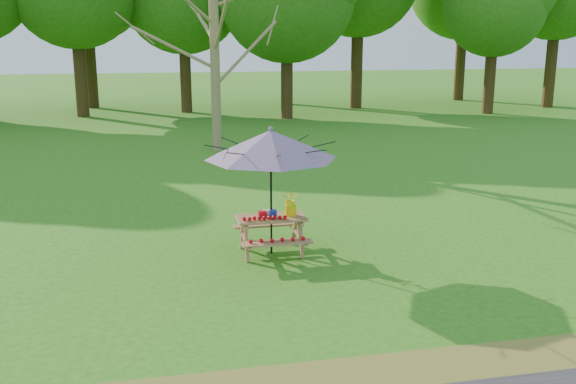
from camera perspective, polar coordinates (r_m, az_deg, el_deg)
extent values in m
cylinder|color=olive|center=(21.43, -6.50, 11.09)|extent=(0.45, 0.45, 5.59)
cube|color=#A06D48|center=(11.23, -1.50, -2.31)|extent=(1.20, 0.62, 0.04)
cube|color=#A06D48|center=(10.79, -0.95, -4.58)|extent=(1.20, 0.22, 0.04)
cube|color=#A06D48|center=(11.83, -1.98, -2.94)|extent=(1.20, 0.22, 0.04)
cylinder|color=black|center=(11.10, -1.51, 0.05)|extent=(0.04, 0.04, 2.25)
cone|color=#1D70A6|center=(10.94, -1.54, 4.25)|extent=(2.40, 2.40, 0.49)
sphere|color=#1D70A6|center=(10.90, -1.55, 5.65)|extent=(0.08, 0.08, 0.08)
cube|color=red|center=(11.22, -2.31, -1.96)|extent=(0.14, 0.12, 0.10)
cylinder|color=#1526AB|center=(11.16, -1.33, -1.94)|extent=(0.13, 0.13, 0.13)
cube|color=beige|center=(11.39, -1.90, -1.79)|extent=(0.13, 0.13, 0.07)
cylinder|color=yellow|center=(11.27, 0.24, -1.60)|extent=(0.20, 0.20, 0.20)
imported|color=yellow|center=(11.22, 0.24, -0.65)|extent=(0.34, 0.32, 0.30)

